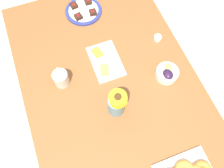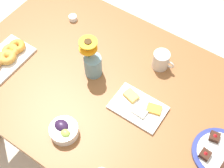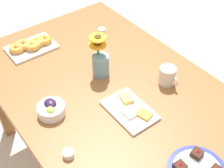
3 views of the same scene
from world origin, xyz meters
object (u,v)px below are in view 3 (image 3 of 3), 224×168
Objects in this scene: dining_table at (112,101)px; grape_bowl at (51,109)px; flower_vase at (100,62)px; cheese_platter at (130,110)px; jam_cup_honey at (68,154)px; jam_cup_berry at (102,30)px; coffee_mug at (167,76)px; croissant_platter at (31,45)px.

dining_table is 12.12× the size of grape_bowl.
cheese_platter is at bearing -8.87° from flower_vase.
jam_cup_honey is 1.00× the size of jam_cup_berry.
coffee_mug is 0.29m from cheese_platter.
flower_vase reaches higher than croissant_platter.
coffee_mug reaches higher than jam_cup_honey.
jam_cup_honey is at bearing -13.66° from grape_bowl.
jam_cup_berry is 0.21× the size of flower_vase.
flower_vase is at bearing -36.57° from jam_cup_berry.
jam_cup_berry is (-0.59, 0.01, -0.04)m from coffee_mug.
cheese_platter reaches higher than jam_cup_honey.
grape_bowl is at bearing -54.88° from jam_cup_berry.
flower_vase is (0.44, 0.20, 0.06)m from croissant_platter.
jam_cup_berry is (-0.67, 0.65, 0.00)m from jam_cup_honey.
jam_cup_honey is at bearing -61.50° from dining_table.
jam_cup_honey is at bearing -83.67° from cheese_platter.
croissant_platter reaches higher than cheese_platter.
coffee_mug is 0.83m from croissant_platter.
croissant_platter is 0.48m from flower_vase.
grape_bowl reaches higher than jam_cup_honey.
dining_table is 6.85× the size of flower_vase.
croissant_platter is 1.22× the size of flower_vase.
cheese_platter is (0.21, 0.31, -0.02)m from grape_bowl.
grape_bowl is at bearing -125.03° from cheese_platter.
croissant_platter is (-0.70, -0.43, -0.03)m from coffee_mug.
dining_table is 0.45m from jam_cup_honey.
flower_vase is at bearing 171.13° from cheese_platter.
cheese_platter is 0.69m from jam_cup_berry.
flower_vase reaches higher than grape_bowl.
croissant_platter is 0.45m from jam_cup_berry.
jam_cup_honey is (0.08, -0.65, -0.04)m from coffee_mug.
jam_cup_berry is (-0.42, 0.59, -0.01)m from grape_bowl.
jam_cup_berry is (0.11, 0.44, -0.01)m from croissant_platter.
croissant_platter is (-0.53, 0.16, -0.01)m from grape_bowl.
jam_cup_berry reaches higher than dining_table.
flower_vase is (-0.27, -0.23, 0.03)m from coffee_mug.
coffee_mug is at bearing 97.95° from cheese_platter.
coffee_mug is at bearing -0.73° from jam_cup_berry.
croissant_platter is at bearing -104.49° from jam_cup_berry.
dining_table is at bearing 173.08° from cheese_platter.
cheese_platter is (0.04, -0.28, -0.04)m from coffee_mug.
jam_cup_honey is (0.25, -0.06, -0.01)m from grape_bowl.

